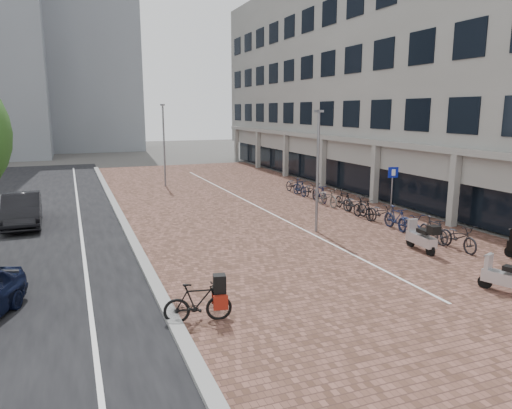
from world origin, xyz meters
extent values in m
plane|color=#474442|center=(0.00, 0.00, 0.00)|extent=(140.00, 140.00, 0.00)
cube|color=brown|center=(2.00, 12.00, 0.01)|extent=(14.50, 42.00, 0.04)
cube|color=black|center=(-9.00, 12.00, 0.01)|extent=(8.00, 50.00, 0.03)
cube|color=gray|center=(-5.10, 12.00, 0.07)|extent=(0.35, 42.00, 0.14)
cube|color=white|center=(-7.00, 12.00, 0.02)|extent=(0.12, 44.00, 0.00)
cube|color=white|center=(2.20, 12.00, 0.04)|extent=(0.10, 30.00, 0.00)
cube|color=gray|center=(13.00, 16.00, 8.50)|extent=(8.00, 40.00, 13.00)
cube|color=black|center=(9.60, 16.00, 1.70)|extent=(0.15, 38.00, 3.20)
cube|color=gray|center=(9.40, 16.00, 3.45)|extent=(1.60, 38.00, 0.30)
cube|color=gray|center=(8.80, 4.00, 1.70)|extent=(0.35, 0.35, 3.40)
cube|color=gray|center=(8.80, 10.00, 1.70)|extent=(0.35, 0.35, 3.40)
cube|color=gray|center=(8.80, 16.00, 1.70)|extent=(0.35, 0.35, 3.40)
cube|color=gray|center=(8.80, 22.00, 1.70)|extent=(0.35, 0.35, 3.40)
cube|color=gray|center=(8.80, 28.00, 1.70)|extent=(0.35, 0.35, 3.40)
cube|color=gray|center=(8.80, 34.00, 1.70)|extent=(0.35, 0.35, 3.40)
cube|color=gray|center=(-4.00, 55.00, 13.00)|extent=(12.00, 10.00, 26.00)
imported|color=black|center=(-9.44, 11.31, 0.74)|extent=(1.72, 4.57, 1.49)
imported|color=black|center=(-4.50, -1.51, 0.52)|extent=(1.78, 0.80, 1.03)
cube|color=black|center=(-4.50, -1.51, 0.98)|extent=(0.36, 0.34, 0.46)
cube|color=maroon|center=(-4.72, -1.51, 0.57)|extent=(0.37, 0.17, 0.36)
cube|color=maroon|center=(-4.28, -1.51, 0.57)|extent=(0.37, 0.17, 0.36)
cylinder|color=slate|center=(7.50, 6.72, 1.14)|extent=(0.07, 0.07, 2.29)
cube|color=#0B1998|center=(7.50, 6.69, 2.23)|extent=(0.52, 0.13, 0.52)
cylinder|color=slate|center=(2.58, 5.39, 2.60)|extent=(0.12, 0.12, 5.19)
cylinder|color=slate|center=(-1.15, 20.37, 2.79)|extent=(0.12, 0.12, 5.58)
imported|color=black|center=(6.28, 1.00, 0.52)|extent=(0.80, 2.01, 1.04)
imported|color=black|center=(6.12, 2.15, 0.53)|extent=(0.59, 1.77, 1.05)
imported|color=#141A37|center=(5.90, 3.30, 0.52)|extent=(1.04, 2.06, 1.04)
imported|color=#171E3F|center=(6.08, 4.45, 0.53)|extent=(0.50, 1.75, 1.05)
imported|color=black|center=(6.11, 5.60, 0.52)|extent=(0.74, 1.99, 1.04)
imported|color=black|center=(5.91, 6.75, 0.53)|extent=(0.52, 1.75, 1.05)
imported|color=black|center=(6.18, 7.90, 0.52)|extent=(0.83, 2.02, 1.04)
imported|color=black|center=(6.23, 9.05, 0.53)|extent=(0.55, 1.76, 1.05)
imported|color=#54504C|center=(5.88, 10.20, 0.52)|extent=(0.77, 2.00, 1.04)
imported|color=#141939|center=(6.04, 11.35, 0.53)|extent=(0.56, 1.76, 1.05)
imported|color=black|center=(6.08, 12.50, 0.52)|extent=(0.88, 2.03, 1.04)
imported|color=#121B33|center=(5.90, 13.65, 0.53)|extent=(0.49, 1.75, 1.05)
imported|color=black|center=(6.07, 14.80, 0.52)|extent=(0.81, 2.01, 1.04)
camera|label=1|loc=(-7.22, -12.45, 5.25)|focal=33.41mm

